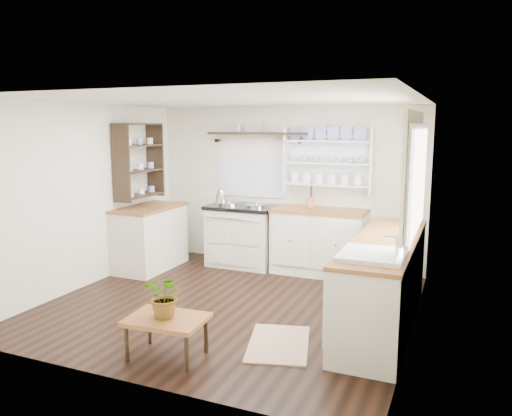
# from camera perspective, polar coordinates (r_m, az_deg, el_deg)

# --- Properties ---
(floor) EXTENTS (4.00, 3.80, 0.01)m
(floor) POSITION_cam_1_polar(r_m,az_deg,el_deg) (5.84, -3.01, -10.94)
(floor) COLOR black
(floor) RESTS_ON ground
(wall_back) EXTENTS (4.00, 0.02, 2.30)m
(wall_back) POSITION_cam_1_polar(r_m,az_deg,el_deg) (7.29, 3.44, 2.45)
(wall_back) COLOR beige
(wall_back) RESTS_ON ground
(wall_right) EXTENTS (0.02, 3.80, 2.30)m
(wall_right) POSITION_cam_1_polar(r_m,az_deg,el_deg) (5.02, 17.89, -1.16)
(wall_right) COLOR beige
(wall_right) RESTS_ON ground
(wall_left) EXTENTS (0.02, 3.80, 2.30)m
(wall_left) POSITION_cam_1_polar(r_m,az_deg,el_deg) (6.66, -18.77, 1.31)
(wall_left) COLOR beige
(wall_left) RESTS_ON ground
(ceiling) EXTENTS (4.00, 3.80, 0.01)m
(ceiling) POSITION_cam_1_polar(r_m,az_deg,el_deg) (5.49, -3.22, 12.21)
(ceiling) COLOR white
(ceiling) RESTS_ON wall_back
(window) EXTENTS (0.08, 1.55, 1.22)m
(window) POSITION_cam_1_polar(r_m,az_deg,el_deg) (5.12, 17.71, 3.74)
(window) COLOR white
(window) RESTS_ON wall_right
(aga_cooker) EXTENTS (0.99, 0.69, 0.92)m
(aga_cooker) POSITION_cam_1_polar(r_m,az_deg,el_deg) (7.31, -1.54, -3.07)
(aga_cooker) COLOR beige
(aga_cooker) RESTS_ON floor
(back_cabinets) EXTENTS (1.27, 0.63, 0.90)m
(back_cabinets) POSITION_cam_1_polar(r_m,az_deg,el_deg) (6.95, 7.23, -3.73)
(back_cabinets) COLOR #EEE4CD
(back_cabinets) RESTS_ON floor
(right_cabinets) EXTENTS (0.62, 2.43, 0.90)m
(right_cabinets) POSITION_cam_1_polar(r_m,az_deg,el_deg) (5.31, 14.36, -8.09)
(right_cabinets) COLOR #EEE4CD
(right_cabinets) RESTS_ON floor
(belfast_sink) EXTENTS (0.55, 0.60, 0.45)m
(belfast_sink) POSITION_cam_1_polar(r_m,az_deg,el_deg) (4.50, 13.09, -6.70)
(belfast_sink) COLOR white
(belfast_sink) RESTS_ON right_cabinets
(left_cabinets) EXTENTS (0.62, 1.13, 0.90)m
(left_cabinets) POSITION_cam_1_polar(r_m,az_deg,el_deg) (7.30, -12.03, -3.23)
(left_cabinets) COLOR #EEE4CD
(left_cabinets) RESTS_ON floor
(plate_rack) EXTENTS (1.20, 0.22, 0.90)m
(plate_rack) POSITION_cam_1_polar(r_m,az_deg,el_deg) (7.03, 8.40, 5.43)
(plate_rack) COLOR white
(plate_rack) RESTS_ON wall_back
(high_shelf) EXTENTS (1.50, 0.29, 0.16)m
(high_shelf) POSITION_cam_1_polar(r_m,az_deg,el_deg) (7.27, 0.16, 8.45)
(high_shelf) COLOR black
(high_shelf) RESTS_ON wall_back
(left_shelving) EXTENTS (0.28, 0.80, 1.05)m
(left_shelving) POSITION_cam_1_polar(r_m,az_deg,el_deg) (7.22, -13.24, 5.35)
(left_shelving) COLOR black
(left_shelving) RESTS_ON wall_left
(kettle) EXTENTS (0.16, 0.16, 0.20)m
(kettle) POSITION_cam_1_polar(r_m,az_deg,el_deg) (7.22, -3.98, 1.42)
(kettle) COLOR silver
(kettle) RESTS_ON aga_cooker
(utensil_crock) EXTENTS (0.12, 0.12, 0.14)m
(utensil_crock) POSITION_cam_1_polar(r_m,az_deg,el_deg) (6.97, 6.22, 0.68)
(utensil_crock) COLOR #A3683C
(utensil_crock) RESTS_ON back_cabinets
(center_table) EXTENTS (0.71, 0.53, 0.37)m
(center_table) POSITION_cam_1_polar(r_m,az_deg,el_deg) (4.56, -10.18, -12.73)
(center_table) COLOR brown
(center_table) RESTS_ON floor
(potted_plant) EXTENTS (0.38, 0.34, 0.40)m
(potted_plant) POSITION_cam_1_polar(r_m,az_deg,el_deg) (4.48, -10.27, -9.84)
(potted_plant) COLOR #3F7233
(potted_plant) RESTS_ON center_table
(floor_rug) EXTENTS (0.75, 0.96, 0.02)m
(floor_rug) POSITION_cam_1_polar(r_m,az_deg,el_deg) (4.85, 2.60, -15.23)
(floor_rug) COLOR #85604D
(floor_rug) RESTS_ON floor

